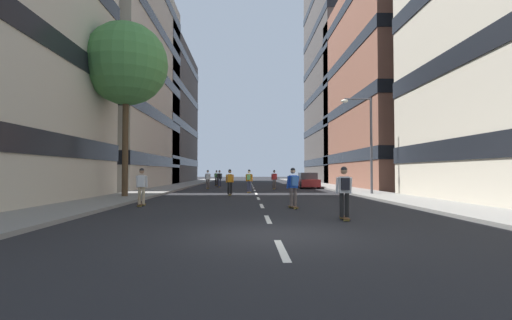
% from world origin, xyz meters
% --- Properties ---
extents(ground_plane, '(171.39, 171.39, 0.00)m').
position_xyz_m(ground_plane, '(0.00, 28.56, 0.00)').
color(ground_plane, black).
extents(sidewalk_left, '(3.09, 78.55, 0.14)m').
position_xyz_m(sidewalk_left, '(-8.03, 32.14, 0.07)').
color(sidewalk_left, gray).
rests_on(sidewalk_left, ground_plane).
extents(sidewalk_right, '(3.09, 78.55, 0.14)m').
position_xyz_m(sidewalk_right, '(8.03, 32.14, 0.07)').
color(sidewalk_right, gray).
rests_on(sidewalk_right, ground_plane).
extents(lane_markings, '(0.16, 67.20, 0.01)m').
position_xyz_m(lane_markings, '(0.00, 30.50, 0.00)').
color(lane_markings, silver).
rests_on(lane_markings, ground_plane).
extents(building_left_mid, '(15.12, 21.48, 22.54)m').
position_xyz_m(building_left_mid, '(-17.08, 29.84, 11.36)').
color(building_left_mid, '#BCB29E').
rests_on(building_left_mid, ground_plane).
extents(building_left_far, '(15.12, 23.51, 20.51)m').
position_xyz_m(building_left_far, '(-17.08, 47.32, 10.35)').
color(building_left_far, '#4C4744').
rests_on(building_left_far, ground_plane).
extents(building_right_mid, '(15.12, 20.99, 20.87)m').
position_xyz_m(building_right_mid, '(17.08, 29.84, 10.53)').
color(building_right_mid, brown).
rests_on(building_right_mid, ground_plane).
extents(building_right_far, '(15.12, 19.75, 35.19)m').
position_xyz_m(building_right_far, '(17.08, 47.32, 17.69)').
color(building_right_far, '#4C4744').
rests_on(building_right_far, ground_plane).
extents(parked_car_near, '(1.82, 4.40, 1.52)m').
position_xyz_m(parked_car_near, '(5.29, 27.29, 0.70)').
color(parked_car_near, maroon).
rests_on(parked_car_near, ground_plane).
extents(street_tree_near, '(5.00, 5.00, 10.53)m').
position_xyz_m(street_tree_near, '(-8.03, 13.20, 8.14)').
color(street_tree_near, '#4C3823').
rests_on(street_tree_near, sidewalk_left).
extents(streetlamp_right, '(2.13, 0.30, 6.50)m').
position_xyz_m(streetlamp_right, '(7.35, 15.54, 4.14)').
color(streetlamp_right, '#3F3F44').
rests_on(streetlamp_right, sidewalk_right).
extents(skater_0, '(0.56, 0.92, 1.78)m').
position_xyz_m(skater_0, '(-0.52, 19.08, 1.02)').
color(skater_0, brown).
rests_on(skater_0, ground_plane).
extents(skater_1, '(0.56, 0.92, 1.78)m').
position_xyz_m(skater_1, '(-4.14, 33.63, 1.02)').
color(skater_1, brown).
rests_on(skater_1, ground_plane).
extents(skater_2, '(0.57, 0.92, 1.78)m').
position_xyz_m(skater_2, '(1.33, 6.79, 1.02)').
color(skater_2, brown).
rests_on(skater_2, ground_plane).
extents(skater_3, '(0.53, 0.90, 1.78)m').
position_xyz_m(skater_3, '(-5.61, 8.04, 0.98)').
color(skater_3, brown).
rests_on(skater_3, ground_plane).
extents(skater_4, '(0.54, 0.91, 1.78)m').
position_xyz_m(skater_4, '(2.53, 2.75, 1.02)').
color(skater_4, brown).
rests_on(skater_4, ground_plane).
extents(skater_5, '(0.57, 0.92, 1.78)m').
position_xyz_m(skater_5, '(-4.40, 26.41, 0.98)').
color(skater_5, brown).
rests_on(skater_5, ground_plane).
extents(skater_6, '(0.55, 0.91, 1.78)m').
position_xyz_m(skater_6, '(-3.52, 29.76, 0.98)').
color(skater_6, brown).
rests_on(skater_6, ground_plane).
extents(skater_7, '(0.56, 0.92, 1.78)m').
position_xyz_m(skater_7, '(1.87, 25.34, 0.98)').
color(skater_7, brown).
rests_on(skater_7, ground_plane).
extents(skater_8, '(0.55, 0.91, 1.78)m').
position_xyz_m(skater_8, '(-1.85, 16.09, 0.98)').
color(skater_8, brown).
rests_on(skater_8, ground_plane).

